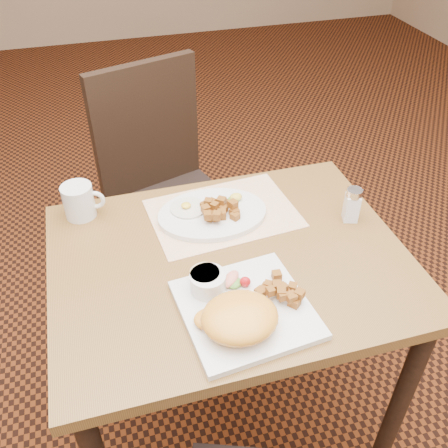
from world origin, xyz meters
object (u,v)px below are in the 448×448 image
at_px(plate_square, 246,309).
at_px(plate_oval, 212,214).
at_px(table, 230,287).
at_px(chair_far, 165,182).
at_px(salt_shaker, 352,204).
at_px(coffee_mug, 80,201).

xyz_separation_m(plate_square, plate_oval, (0.02, 0.36, 0.00)).
height_order(table, chair_far, chair_far).
xyz_separation_m(plate_square, salt_shaker, (0.38, 0.24, 0.04)).
xyz_separation_m(chair_far, plate_oval, (0.05, -0.52, 0.22)).
height_order(plate_square, salt_shaker, salt_shaker).
distance_m(chair_far, salt_shaker, 0.80).
bearing_deg(plate_oval, table, -89.84).
bearing_deg(table, plate_oval, 90.16).
relative_size(table, coffee_mug, 7.79).
relative_size(plate_oval, salt_shaker, 3.05).
xyz_separation_m(table, chair_far, (-0.05, 0.69, -0.10)).
bearing_deg(plate_square, salt_shaker, 32.31).
bearing_deg(plate_square, coffee_mug, 125.38).
xyz_separation_m(table, plate_square, (-0.02, -0.18, 0.12)).
bearing_deg(plate_oval, plate_square, -92.90).
relative_size(chair_far, coffee_mug, 8.40).
distance_m(plate_square, salt_shaker, 0.45).
distance_m(plate_oval, salt_shaker, 0.38).
relative_size(salt_shaker, coffee_mug, 0.87).
xyz_separation_m(chair_far, plate_square, (0.04, -0.88, 0.22)).
relative_size(table, chair_far, 0.93).
height_order(chair_far, plate_square, chair_far).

